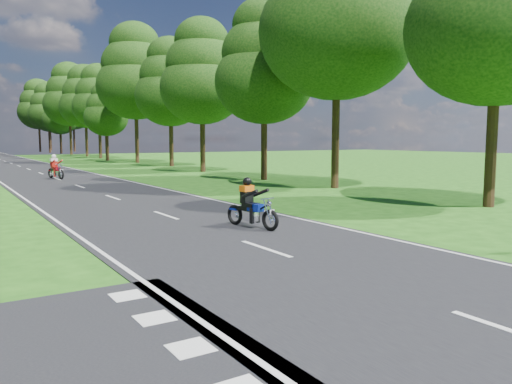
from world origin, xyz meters
TOP-DOWN VIEW (x-y plane):
  - ground at (0.00, 0.00)m, footprint 160.00×160.00m
  - main_road at (0.00, 50.00)m, footprint 7.00×140.00m
  - road_markings at (-0.14, 48.13)m, footprint 7.40×140.00m
  - treeline at (1.43, 60.06)m, footprint 40.00×115.35m
  - rider_near_blue at (1.19, 4.51)m, footprint 0.94×1.81m
  - rider_far_red at (-0.07, 26.04)m, footprint 1.02×1.96m

SIDE VIEW (x-z plane):
  - ground at x=0.00m, z-range 0.00..0.00m
  - main_road at x=0.00m, z-range 0.00..0.02m
  - road_markings at x=-0.14m, z-range 0.02..0.03m
  - rider_near_blue at x=1.19m, z-range 0.02..1.46m
  - rider_far_red at x=-0.07m, z-range 0.02..1.58m
  - treeline at x=1.43m, z-range 0.86..15.65m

